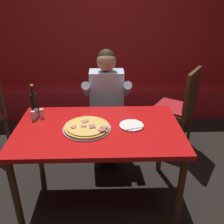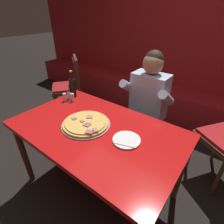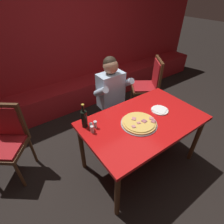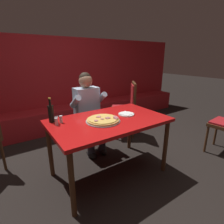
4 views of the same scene
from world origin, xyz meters
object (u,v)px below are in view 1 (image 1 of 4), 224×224
object	(u,v)px
dining_chair_near_left	(180,104)
shaker_red_pepper_flakes	(42,114)
main_dining_table	(99,136)
pizza	(87,127)
shaker_parmesan	(33,116)
beer_bottle	(34,103)
plate_white_paper	(131,125)
shaker_oregano	(36,114)
diner_seated_blue_shirt	(107,102)

from	to	relation	value
dining_chair_near_left	shaker_red_pepper_flakes	bearing A→B (deg)	-157.10
main_dining_table	pizza	bearing A→B (deg)	-166.45
shaker_parmesan	beer_bottle	bearing A→B (deg)	96.57
pizza	dining_chair_near_left	size ratio (longest dim) A/B	0.39
plate_white_paper	shaker_red_pepper_flakes	bearing A→B (deg)	166.72
main_dining_table	shaker_oregano	distance (m)	0.63
shaker_parmesan	dining_chair_near_left	size ratio (longest dim) A/B	0.08
diner_seated_blue_shirt	dining_chair_near_left	xyz separation A→B (m)	(0.88, 0.14, -0.10)
shaker_parmesan	dining_chair_near_left	bearing A→B (deg)	23.49
beer_bottle	shaker_oregano	world-z (taller)	beer_bottle
beer_bottle	shaker_oregano	distance (m)	0.12
shaker_parmesan	dining_chair_near_left	distance (m)	1.71
shaker_red_pepper_flakes	dining_chair_near_left	xyz separation A→B (m)	(1.49, 0.63, -0.20)
beer_bottle	main_dining_table	bearing A→B (deg)	-25.97
main_dining_table	plate_white_paper	size ratio (longest dim) A/B	6.79
plate_white_paper	main_dining_table	bearing A→B (deg)	-176.50
shaker_red_pepper_flakes	dining_chair_near_left	bearing A→B (deg)	22.90
beer_bottle	shaker_oregano	size ratio (longest dim) A/B	3.40
shaker_red_pepper_flakes	diner_seated_blue_shirt	size ratio (longest dim) A/B	0.07
diner_seated_blue_shirt	shaker_parmesan	bearing A→B (deg)	-141.52
shaker_red_pepper_flakes	shaker_parmesan	xyz separation A→B (m)	(-0.07, -0.05, 0.00)
main_dining_table	dining_chair_near_left	xyz separation A→B (m)	(0.96, 0.84, -0.08)
pizza	beer_bottle	world-z (taller)	beer_bottle
pizza	beer_bottle	size ratio (longest dim) A/B	1.40
pizza	beer_bottle	bearing A→B (deg)	148.09
main_dining_table	shaker_red_pepper_flakes	distance (m)	0.58
dining_chair_near_left	pizza	bearing A→B (deg)	-140.87
beer_bottle	shaker_parmesan	xyz separation A→B (m)	(0.02, -0.13, -0.07)
pizza	plate_white_paper	xyz separation A→B (m)	(0.38, 0.04, -0.01)
shaker_oregano	plate_white_paper	bearing A→B (deg)	-12.51
pizza	shaker_parmesan	world-z (taller)	shaker_parmesan
main_dining_table	shaker_parmesan	size ratio (longest dim) A/B	16.57
main_dining_table	diner_seated_blue_shirt	world-z (taller)	diner_seated_blue_shirt
main_dining_table	shaker_red_pepper_flakes	bearing A→B (deg)	158.23
shaker_parmesan	diner_seated_blue_shirt	world-z (taller)	diner_seated_blue_shirt
shaker_parmesan	dining_chair_near_left	world-z (taller)	dining_chair_near_left
plate_white_paper	dining_chair_near_left	size ratio (longest dim) A/B	0.20
beer_bottle	shaker_red_pepper_flakes	distance (m)	0.14
plate_white_paper	beer_bottle	size ratio (longest dim) A/B	0.72
shaker_oregano	shaker_red_pepper_flakes	bearing A→B (deg)	-0.42
beer_bottle	shaker_oregano	bearing A→B (deg)	-71.52
shaker_red_pepper_flakes	dining_chair_near_left	distance (m)	1.63
plate_white_paper	beer_bottle	world-z (taller)	beer_bottle
plate_white_paper	shaker_oregano	bearing A→B (deg)	167.49
plate_white_paper	pizza	bearing A→B (deg)	-173.95
beer_bottle	shaker_oregano	xyz separation A→B (m)	(0.03, -0.09, -0.07)
main_dining_table	dining_chair_near_left	bearing A→B (deg)	41.04
pizza	main_dining_table	bearing A→B (deg)	13.55
plate_white_paper	diner_seated_blue_shirt	distance (m)	0.71
diner_seated_blue_shirt	dining_chair_near_left	bearing A→B (deg)	9.10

